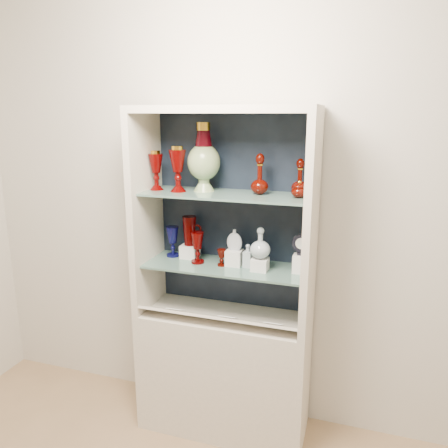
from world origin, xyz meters
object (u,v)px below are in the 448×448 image
(ruby_goblet_small, at_px, (221,258))
(flat_flask, at_px, (234,240))
(clear_round_decanter, at_px, (260,244))
(lidded_bowl, at_px, (299,189))
(enamel_urn, at_px, (204,157))
(ruby_decanter_b, at_px, (300,176))
(ruby_decanter_a, at_px, (260,172))
(ruby_goblet_tall, at_px, (197,248))
(cobalt_goblet, at_px, (173,241))
(cameo_medallion, at_px, (301,244))
(pedestal_lamp_left, at_px, (178,169))
(clear_square_bottle, at_px, (248,256))
(ruby_pitcher, at_px, (190,231))
(pedestal_lamp_right, at_px, (156,170))

(ruby_goblet_small, height_order, flat_flask, flat_flask)
(ruby_goblet_small, height_order, clear_round_decanter, clear_round_decanter)
(lidded_bowl, relative_size, clear_round_decanter, 0.56)
(enamel_urn, bearing_deg, lidded_bowl, -4.67)
(ruby_decanter_b, bearing_deg, ruby_decanter_a, -165.13)
(enamel_urn, bearing_deg, ruby_goblet_tall, -119.35)
(enamel_urn, bearing_deg, flat_flask, -6.66)
(cobalt_goblet, xyz_separation_m, ruby_goblet_tall, (0.19, -0.07, -0.00))
(ruby_goblet_small, distance_m, flat_flask, 0.13)
(ruby_decanter_a, xyz_separation_m, ruby_goblet_small, (-0.20, -0.05, -0.50))
(ruby_goblet_small, bearing_deg, ruby_decanter_b, 13.82)
(clear_round_decanter, distance_m, cameo_medallion, 0.22)
(pedestal_lamp_left, height_order, cameo_medallion, pedestal_lamp_left)
(cobalt_goblet, relative_size, cameo_medallion, 1.53)
(ruby_decanter_a, bearing_deg, ruby_goblet_small, -167.27)
(ruby_decanter_b, relative_size, ruby_goblet_tall, 1.12)
(clear_square_bottle, height_order, cameo_medallion, cameo_medallion)
(enamel_urn, distance_m, cameo_medallion, 0.73)
(pedestal_lamp_left, distance_m, ruby_decanter_a, 0.46)
(pedestal_lamp_left, xyz_separation_m, enamel_urn, (0.13, 0.06, 0.06))
(lidded_bowl, height_order, cobalt_goblet, lidded_bowl)
(ruby_decanter_b, distance_m, clear_square_bottle, 0.53)
(lidded_bowl, distance_m, clear_round_decanter, 0.37)
(lidded_bowl, xyz_separation_m, cobalt_goblet, (-0.76, 0.07, -0.37))
(cobalt_goblet, xyz_separation_m, clear_round_decanter, (0.57, -0.08, 0.06))
(cobalt_goblet, bearing_deg, pedestal_lamp_left, -45.36)
(ruby_decanter_b, relative_size, clear_round_decanter, 1.23)
(ruby_pitcher, bearing_deg, pedestal_lamp_right, -178.53)
(pedestal_lamp_right, bearing_deg, flat_flask, 2.86)
(ruby_goblet_small, relative_size, flat_flask, 0.78)
(cameo_medallion, bearing_deg, ruby_pitcher, 177.58)
(ruby_goblet_tall, relative_size, ruby_pitcher, 1.05)
(ruby_decanter_a, bearing_deg, clear_square_bottle, -159.19)
(clear_square_bottle, bearing_deg, ruby_goblet_small, -170.42)
(flat_flask, bearing_deg, enamel_urn, 174.81)
(ruby_decanter_b, height_order, flat_flask, ruby_decanter_b)
(lidded_bowl, bearing_deg, ruby_pitcher, 173.72)
(pedestal_lamp_right, height_order, ruby_decanter_b, pedestal_lamp_right)
(cameo_medallion, bearing_deg, ruby_decanter_a, 178.36)
(pedestal_lamp_right, distance_m, ruby_decanter_b, 0.82)
(cobalt_goblet, bearing_deg, clear_round_decanter, -8.53)
(enamel_urn, bearing_deg, ruby_pitcher, 165.62)
(pedestal_lamp_left, bearing_deg, lidded_bowl, 1.53)
(pedestal_lamp_left, height_order, clear_square_bottle, pedestal_lamp_left)
(ruby_goblet_small, xyz_separation_m, clear_round_decanter, (0.23, -0.01, 0.11))
(pedestal_lamp_left, relative_size, flat_flask, 2.03)
(ruby_goblet_small, xyz_separation_m, ruby_pitcher, (-0.23, 0.08, 0.12))
(pedestal_lamp_left, height_order, ruby_goblet_small, pedestal_lamp_left)
(ruby_decanter_a, distance_m, cameo_medallion, 0.45)
(lidded_bowl, relative_size, cameo_medallion, 0.77)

